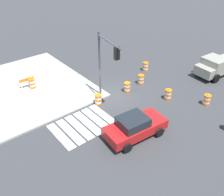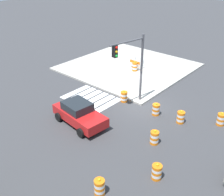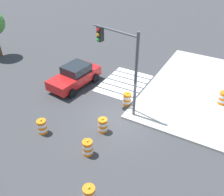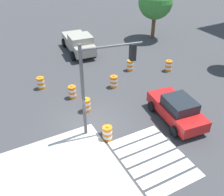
{
  "view_description": "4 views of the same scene",
  "coord_description": "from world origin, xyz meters",
  "px_view_note": "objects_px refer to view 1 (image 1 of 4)",
  "views": [
    {
      "loc": [
        10.98,
        13.61,
        11.26
      ],
      "look_at": [
        1.67,
        2.27,
        1.63
      ],
      "focal_mm": 38.45,
      "sensor_mm": 36.0,
      "label": 1
    },
    {
      "loc": [
        -10.58,
        15.83,
        10.88
      ],
      "look_at": [
        1.06,
        2.41,
        1.33
      ],
      "focal_mm": 43.1,
      "sensor_mm": 36.0,
      "label": 2
    },
    {
      "loc": [
        -11.09,
        -5.59,
        10.15
      ],
      "look_at": [
        0.81,
        1.12,
        0.73
      ],
      "focal_mm": 39.71,
      "sensor_mm": 36.0,
      "label": 3
    },
    {
      "loc": [
        11.47,
        -4.65,
        10.25
      ],
      "look_at": [
        -0.15,
        1.53,
        1.5
      ],
      "focal_mm": 41.43,
      "sensor_mm": 36.0,
      "label": 4
    }
  ],
  "objects_px": {
    "traffic_barrel_far_curb": "(141,79)",
    "traffic_barrel_lane_center": "(168,94)",
    "pickup_truck": "(217,66)",
    "traffic_barrel_near_corner": "(145,67)",
    "sports_car": "(135,127)",
    "traffic_barrel_on_sidewalk": "(32,83)",
    "traffic_barrel_opposite_curb": "(127,87)",
    "construction_barricade": "(26,81)",
    "traffic_light_pole": "(106,59)",
    "traffic_barrel_crosswalk_end": "(207,100)",
    "traffic_barrel_median_near": "(98,99)"
  },
  "relations": [
    {
      "from": "pickup_truck",
      "to": "traffic_barrel_crosswalk_end",
      "type": "xyz_separation_m",
      "value": [
        5.42,
        2.42,
        -0.52
      ]
    },
    {
      "from": "traffic_barrel_lane_center",
      "to": "construction_barricade",
      "type": "height_order",
      "value": "construction_barricade"
    },
    {
      "from": "pickup_truck",
      "to": "traffic_barrel_lane_center",
      "type": "bearing_deg",
      "value": -0.96
    },
    {
      "from": "construction_barricade",
      "to": "traffic_barrel_near_corner",
      "type": "bearing_deg",
      "value": 157.78
    },
    {
      "from": "sports_car",
      "to": "traffic_barrel_on_sidewalk",
      "type": "height_order",
      "value": "sports_car"
    },
    {
      "from": "pickup_truck",
      "to": "traffic_barrel_crosswalk_end",
      "type": "relative_size",
      "value": 5.2
    },
    {
      "from": "sports_car",
      "to": "traffic_barrel_far_curb",
      "type": "xyz_separation_m",
      "value": [
        -5.49,
        -4.85,
        -0.36
      ]
    },
    {
      "from": "traffic_barrel_crosswalk_end",
      "to": "construction_barricade",
      "type": "bearing_deg",
      "value": -49.35
    },
    {
      "from": "traffic_barrel_lane_center",
      "to": "traffic_barrel_opposite_curb",
      "type": "relative_size",
      "value": 1.0
    },
    {
      "from": "traffic_barrel_near_corner",
      "to": "traffic_barrel_crosswalk_end",
      "type": "bearing_deg",
      "value": 85.32
    },
    {
      "from": "pickup_truck",
      "to": "traffic_barrel_lane_center",
      "type": "relative_size",
      "value": 5.2
    },
    {
      "from": "traffic_barrel_on_sidewalk",
      "to": "traffic_barrel_crosswalk_end",
      "type": "bearing_deg",
      "value": 131.18
    },
    {
      "from": "traffic_barrel_opposite_curb",
      "to": "traffic_light_pole",
      "type": "height_order",
      "value": "traffic_light_pole"
    },
    {
      "from": "traffic_barrel_crosswalk_end",
      "to": "sports_car",
      "type": "bearing_deg",
      "value": -7.88
    },
    {
      "from": "traffic_barrel_opposite_curb",
      "to": "traffic_barrel_median_near",
      "type": "bearing_deg",
      "value": -0.9
    },
    {
      "from": "traffic_barrel_lane_center",
      "to": "pickup_truck",
      "type": "bearing_deg",
      "value": 179.04
    },
    {
      "from": "traffic_barrel_crosswalk_end",
      "to": "construction_barricade",
      "type": "xyz_separation_m",
      "value": [
        10.22,
        -11.9,
        0.27
      ]
    },
    {
      "from": "sports_car",
      "to": "traffic_barrel_on_sidewalk",
      "type": "bearing_deg",
      "value": -75.13
    },
    {
      "from": "pickup_truck",
      "to": "traffic_barrel_far_curb",
      "type": "distance_m",
      "value": 7.92
    },
    {
      "from": "traffic_barrel_far_curb",
      "to": "traffic_barrel_median_near",
      "type": "bearing_deg",
      "value": 2.14
    },
    {
      "from": "sports_car",
      "to": "traffic_barrel_median_near",
      "type": "bearing_deg",
      "value": -94.8
    },
    {
      "from": "pickup_truck",
      "to": "traffic_barrel_lane_center",
      "type": "distance_m",
      "value": 7.23
    },
    {
      "from": "traffic_barrel_far_curb",
      "to": "traffic_barrel_opposite_curb",
      "type": "height_order",
      "value": "same"
    },
    {
      "from": "traffic_barrel_lane_center",
      "to": "traffic_barrel_on_sidewalk",
      "type": "height_order",
      "value": "traffic_barrel_on_sidewalk"
    },
    {
      "from": "traffic_barrel_far_curb",
      "to": "traffic_barrel_lane_center",
      "type": "relative_size",
      "value": 1.0
    },
    {
      "from": "sports_car",
      "to": "pickup_truck",
      "type": "xyz_separation_m",
      "value": [
        -12.61,
        -1.42,
        0.16
      ]
    },
    {
      "from": "construction_barricade",
      "to": "traffic_light_pole",
      "type": "xyz_separation_m",
      "value": [
        -4.18,
        6.44,
        3.19
      ]
    },
    {
      "from": "traffic_barrel_near_corner",
      "to": "traffic_barrel_opposite_curb",
      "type": "distance_m",
      "value": 4.66
    },
    {
      "from": "traffic_barrel_median_near",
      "to": "traffic_barrel_near_corner",
      "type": "bearing_deg",
      "value": -166.14
    },
    {
      "from": "traffic_barrel_near_corner",
      "to": "traffic_barrel_far_curb",
      "type": "relative_size",
      "value": 1.0
    },
    {
      "from": "traffic_barrel_crosswalk_end",
      "to": "traffic_barrel_lane_center",
      "type": "relative_size",
      "value": 1.0
    },
    {
      "from": "traffic_barrel_far_curb",
      "to": "traffic_barrel_on_sidewalk",
      "type": "bearing_deg",
      "value": -33.79
    },
    {
      "from": "construction_barricade",
      "to": "pickup_truck",
      "type": "bearing_deg",
      "value": 148.77
    },
    {
      "from": "traffic_barrel_median_near",
      "to": "traffic_barrel_lane_center",
      "type": "bearing_deg",
      "value": 148.1
    },
    {
      "from": "traffic_barrel_far_curb",
      "to": "traffic_light_pole",
      "type": "xyz_separation_m",
      "value": [
        4.35,
        0.38,
        3.46
      ]
    },
    {
      "from": "sports_car",
      "to": "pickup_truck",
      "type": "bearing_deg",
      "value": -173.57
    },
    {
      "from": "traffic_barrel_lane_center",
      "to": "traffic_barrel_on_sidewalk",
      "type": "distance_m",
      "value": 12.0
    },
    {
      "from": "traffic_barrel_lane_center",
      "to": "construction_barricade",
      "type": "bearing_deg",
      "value": -48.0
    },
    {
      "from": "traffic_light_pole",
      "to": "traffic_barrel_opposite_curb",
      "type": "bearing_deg",
      "value": -176.72
    },
    {
      "from": "traffic_barrel_far_curb",
      "to": "traffic_light_pole",
      "type": "bearing_deg",
      "value": 4.95
    },
    {
      "from": "pickup_truck",
      "to": "traffic_barrel_opposite_curb",
      "type": "relative_size",
      "value": 5.2
    },
    {
      "from": "traffic_barrel_near_corner",
      "to": "traffic_barrel_crosswalk_end",
      "type": "xyz_separation_m",
      "value": [
        0.61,
        7.48,
        0.0
      ]
    },
    {
      "from": "sports_car",
      "to": "traffic_barrel_far_curb",
      "type": "distance_m",
      "value": 7.33
    },
    {
      "from": "traffic_barrel_crosswalk_end",
      "to": "traffic_barrel_opposite_curb",
      "type": "relative_size",
      "value": 1.0
    },
    {
      "from": "sports_car",
      "to": "traffic_barrel_crosswalk_end",
      "type": "bearing_deg",
      "value": 172.12
    },
    {
      "from": "sports_car",
      "to": "traffic_light_pole",
      "type": "relative_size",
      "value": 0.81
    },
    {
      "from": "construction_barricade",
      "to": "traffic_barrel_on_sidewalk",
      "type": "bearing_deg",
      "value": 117.74
    },
    {
      "from": "traffic_barrel_lane_center",
      "to": "traffic_light_pole",
      "type": "xyz_separation_m",
      "value": [
        4.26,
        -2.93,
        3.46
      ]
    },
    {
      "from": "pickup_truck",
      "to": "traffic_barrel_near_corner",
      "type": "bearing_deg",
      "value": -46.45
    },
    {
      "from": "pickup_truck",
      "to": "traffic_barrel_crosswalk_end",
      "type": "height_order",
      "value": "pickup_truck"
    }
  ]
}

